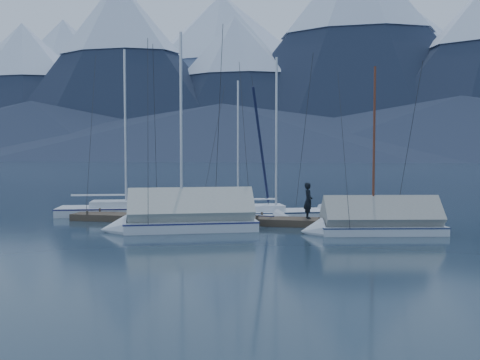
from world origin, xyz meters
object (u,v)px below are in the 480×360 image
(person, at_px, (308,201))
(sailboat_open_left, at_px, (136,212))
(sailboat_covered_near, at_px, (370,224))
(sailboat_covered_far, at_px, (179,220))
(sailboat_open_right, at_px, (285,215))
(sailboat_open_mid, at_px, (245,217))

(person, bearing_deg, sailboat_open_left, 60.94)
(sailboat_open_left, bearing_deg, sailboat_covered_near, -18.08)
(sailboat_open_left, distance_m, sailboat_covered_far, 6.69)
(sailboat_open_left, relative_size, person, 5.85)
(sailboat_open_right, xyz_separation_m, sailboat_covered_near, (4.27, -4.35, 0.24))
(sailboat_open_mid, distance_m, sailboat_covered_near, 7.19)
(sailboat_open_left, bearing_deg, sailboat_open_right, 1.04)
(sailboat_covered_near, height_order, sailboat_covered_far, sailboat_covered_far)
(sailboat_open_mid, bearing_deg, sailboat_covered_far, -117.00)
(sailboat_open_right, relative_size, person, 5.39)
(sailboat_open_mid, height_order, sailboat_covered_far, sailboat_covered_far)
(sailboat_open_right, distance_m, sailboat_covered_far, 6.78)
(sailboat_open_mid, relative_size, sailboat_covered_near, 1.00)
(sailboat_open_mid, height_order, sailboat_covered_near, sailboat_open_mid)
(sailboat_covered_near, bearing_deg, sailboat_open_mid, 151.09)
(sailboat_covered_near, xyz_separation_m, sailboat_covered_far, (-8.53, -0.92, 0.08))
(sailboat_open_left, relative_size, sailboat_open_right, 1.09)
(sailboat_open_left, bearing_deg, sailboat_covered_far, -49.84)
(sailboat_open_mid, relative_size, sailboat_covered_far, 0.82)
(sailboat_covered_near, distance_m, person, 3.57)
(sailboat_open_left, xyz_separation_m, sailboat_open_right, (8.57, 0.16, -0.01))
(sailboat_open_mid, xyz_separation_m, sailboat_covered_far, (-2.24, -4.39, 0.34))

